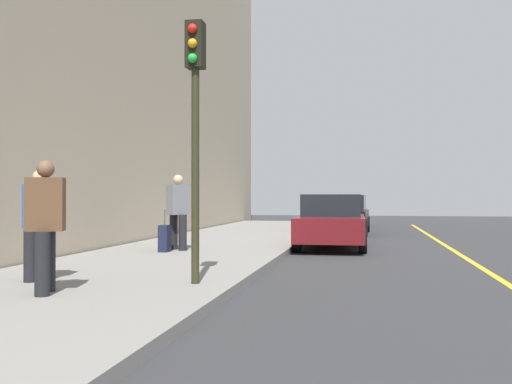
{
  "coord_description": "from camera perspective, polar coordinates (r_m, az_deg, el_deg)",
  "views": [
    {
      "loc": [
        16.8,
        0.91,
        1.45
      ],
      "look_at": [
        2.46,
        -1.83,
        1.57
      ],
      "focal_mm": 40.74,
      "sensor_mm": 36.0,
      "label": 1
    }
  ],
  "objects": [
    {
      "name": "pedestrian_blue_coat",
      "position": [
        9.62,
        -20.45,
        -2.73
      ],
      "size": [
        0.55,
        0.53,
        1.72
      ],
      "color": "black",
      "rests_on": "sidewalk"
    },
    {
      "name": "pedestrian_grey_coat",
      "position": [
        14.27,
        -7.66,
        -1.75
      ],
      "size": [
        0.58,
        0.55,
        1.83
      ],
      "color": "black",
      "rests_on": "sidewalk"
    },
    {
      "name": "parked_car_charcoal",
      "position": [
        29.2,
        8.94,
        -1.81
      ],
      "size": [
        4.41,
        1.96,
        1.51
      ],
      "color": "black",
      "rests_on": "ground"
    },
    {
      "name": "pedestrian_brown_coat",
      "position": [
        8.29,
        -19.97,
        -2.83
      ],
      "size": [
        0.57,
        0.56,
        1.79
      ],
      "color": "black",
      "rests_on": "sidewalk"
    },
    {
      "name": "parked_car_maroon",
      "position": [
        16.53,
        7.45,
        -2.85
      ],
      "size": [
        4.51,
        1.95,
        1.51
      ],
      "color": "black",
      "rests_on": "ground"
    },
    {
      "name": "sidewalk",
      "position": [
        17.38,
        -3.26,
        -5.0
      ],
      "size": [
        28.0,
        4.6,
        0.15
      ],
      "primitive_type": "cube",
      "color": "gray",
      "rests_on": "ground"
    },
    {
      "name": "lane_stripe_centre",
      "position": [
        17.02,
        18.59,
        -5.31
      ],
      "size": [
        28.0,
        0.14,
        0.01
      ],
      "primitive_type": "cube",
      "color": "gold",
      "rests_on": "ground"
    },
    {
      "name": "rolling_suitcase",
      "position": [
        13.88,
        -8.96,
        -4.51
      ],
      "size": [
        0.34,
        0.22,
        0.99
      ],
      "color": "#191E38",
      "rests_on": "sidewalk"
    },
    {
      "name": "building_facade",
      "position": [
        19.17,
        -11.66,
        17.95
      ],
      "size": [
        32.0,
        0.8,
        15.0
      ],
      "primitive_type": "cube",
      "color": "tan",
      "rests_on": "ground"
    },
    {
      "name": "parked_car_black",
      "position": [
        22.95,
        8.63,
        -2.18
      ],
      "size": [
        4.5,
        2.01,
        1.51
      ],
      "color": "black",
      "rests_on": "ground"
    },
    {
      "name": "snow_bank_curb",
      "position": [
        21.53,
        6.52,
        -4.02
      ],
      "size": [
        6.6,
        0.56,
        0.22
      ],
      "primitive_type": "cube",
      "color": "white",
      "rests_on": "ground"
    },
    {
      "name": "traffic_light_pole",
      "position": [
        8.83,
        -5.99,
        8.54
      ],
      "size": [
        0.35,
        0.26,
        3.93
      ],
      "color": "#2D2D19",
      "rests_on": "sidewalk"
    },
    {
      "name": "ground_plane",
      "position": [
        16.89,
        7.72,
        -5.38
      ],
      "size": [
        56.0,
        56.0,
        0.0
      ],
      "primitive_type": "plane",
      "color": "#333335"
    }
  ]
}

